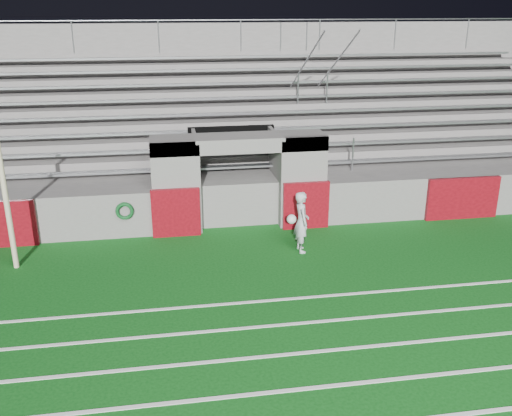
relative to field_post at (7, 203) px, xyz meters
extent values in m
plane|color=#0C4912|center=(5.69, -1.61, -1.64)|extent=(90.00, 90.00, 0.00)
cylinder|color=beige|center=(0.00, 0.00, 0.00)|extent=(0.13, 0.13, 3.29)
cube|color=white|center=(5.69, -5.61, -1.64)|extent=(28.00, 0.09, 0.01)
cube|color=white|center=(5.69, -4.61, -1.64)|extent=(28.00, 0.09, 0.01)
cube|color=white|center=(5.69, -3.61, -1.64)|extent=(28.00, 0.09, 0.01)
cube|color=white|center=(5.69, -2.61, -1.64)|extent=(28.00, 0.09, 0.01)
cube|color=#625F5D|center=(13.39, 1.57, -1.02)|extent=(10.60, 0.35, 1.25)
cube|color=#625F5D|center=(3.89, 1.89, -0.34)|extent=(1.20, 1.00, 2.60)
cube|color=#625F5D|center=(7.49, 1.89, -0.34)|extent=(1.20, 1.00, 2.60)
cube|color=black|center=(5.69, 3.59, -0.39)|extent=(2.60, 0.20, 2.50)
cube|color=#625F5D|center=(4.54, 2.49, -0.39)|extent=(0.10, 2.20, 2.50)
cube|color=#625F5D|center=(6.84, 2.49, -0.39)|extent=(0.10, 2.20, 2.50)
cube|color=#625F5D|center=(5.69, 1.89, 0.76)|extent=(4.80, 1.00, 0.40)
cube|color=#625F5D|center=(5.69, 5.74, -0.49)|extent=(26.00, 8.00, 0.20)
cube|color=#625F5D|center=(5.69, 5.74, -1.12)|extent=(26.00, 8.00, 1.05)
cube|color=#58070F|center=(3.89, 1.34, -0.97)|extent=(1.30, 0.15, 1.35)
cube|color=#58070F|center=(7.49, 1.34, -0.97)|extent=(1.30, 0.15, 1.35)
cube|color=#58070F|center=(12.19, 1.34, -1.02)|extent=(2.20, 0.15, 1.25)
cube|color=gray|center=(5.69, 2.82, -0.17)|extent=(23.00, 0.28, 0.06)
cube|color=#625F5D|center=(5.69, 3.67, -0.20)|extent=(24.00, 0.75, 0.38)
cube|color=gray|center=(5.69, 3.57, 0.21)|extent=(23.00, 0.28, 0.06)
cube|color=#625F5D|center=(5.69, 4.42, -0.01)|extent=(24.00, 0.75, 0.76)
cube|color=gray|center=(5.69, 4.32, 0.59)|extent=(23.00, 0.28, 0.06)
cube|color=#625F5D|center=(5.69, 5.17, 0.18)|extent=(24.00, 0.75, 1.14)
cube|color=gray|center=(5.69, 5.07, 0.97)|extent=(23.00, 0.28, 0.06)
cube|color=#625F5D|center=(5.69, 5.92, 0.37)|extent=(24.00, 0.75, 1.52)
cube|color=gray|center=(5.69, 5.82, 1.35)|extent=(23.00, 0.28, 0.06)
cube|color=#625F5D|center=(5.69, 6.67, 0.56)|extent=(24.00, 0.75, 1.90)
cube|color=gray|center=(5.69, 6.57, 1.73)|extent=(23.00, 0.28, 0.06)
cube|color=#625F5D|center=(5.69, 7.42, 0.75)|extent=(24.00, 0.75, 2.28)
cube|color=gray|center=(5.69, 7.32, 2.11)|extent=(23.00, 0.28, 0.06)
cube|color=#625F5D|center=(5.69, 8.17, 0.94)|extent=(24.00, 0.75, 2.66)
cube|color=gray|center=(5.69, 8.07, 2.49)|extent=(23.00, 0.28, 0.06)
cube|color=#625F5D|center=(5.69, 8.84, 1.00)|extent=(26.00, 0.60, 5.29)
cylinder|color=#A5A8AD|center=(8.19, 2.54, 0.11)|extent=(0.05, 0.05, 1.00)
cylinder|color=#A5A8AD|center=(8.19, 5.54, 1.63)|extent=(0.05, 0.05, 1.00)
cylinder|color=#A5A8AD|center=(8.19, 8.54, 3.15)|extent=(0.05, 0.05, 1.00)
cylinder|color=#A5A8AD|center=(8.19, 5.54, 2.13)|extent=(0.05, 6.02, 3.08)
cylinder|color=#A5A8AD|center=(9.19, 2.54, 0.11)|extent=(0.05, 0.05, 1.00)
cylinder|color=#A5A8AD|center=(9.19, 5.54, 1.63)|extent=(0.05, 0.05, 1.00)
cylinder|color=#A5A8AD|center=(9.19, 8.54, 3.15)|extent=(0.05, 0.05, 1.00)
cylinder|color=#A5A8AD|center=(9.19, 5.54, 2.13)|extent=(0.05, 6.02, 3.08)
cylinder|color=#A5A8AD|center=(0.69, 8.54, 3.20)|extent=(0.05, 0.05, 1.10)
cylinder|color=#A5A8AD|center=(3.69, 8.54, 3.20)|extent=(0.05, 0.05, 1.10)
cylinder|color=#A5A8AD|center=(6.69, 8.54, 3.20)|extent=(0.05, 0.05, 1.10)
cylinder|color=#A5A8AD|center=(9.69, 8.54, 3.20)|extent=(0.05, 0.05, 1.10)
cylinder|color=#A5A8AD|center=(12.69, 8.54, 3.20)|extent=(0.05, 0.05, 1.10)
cylinder|color=#A5A8AD|center=(15.69, 8.54, 3.20)|extent=(0.05, 0.05, 1.10)
cylinder|color=#A5A8AD|center=(5.69, 8.54, 3.75)|extent=(24.00, 0.05, 0.05)
imported|color=#B5B9BF|center=(6.99, -0.18, -0.85)|extent=(0.41, 0.60, 1.59)
sphere|color=white|center=(6.69, -0.37, -0.68)|extent=(0.24, 0.24, 0.24)
torus|color=#0D4517|center=(2.54, 1.34, -0.84)|extent=(0.48, 0.09, 0.48)
torus|color=#0E461C|center=(2.54, 1.29, -0.84)|extent=(0.47, 0.09, 0.47)
camera|label=1|loc=(3.69, -13.20, 4.39)|focal=40.00mm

